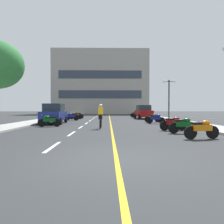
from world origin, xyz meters
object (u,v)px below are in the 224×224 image
(parked_car_near, at_px, (54,114))
(motorcycle_10, at_px, (137,114))
(street_lamp_mid, at_px, (169,90))
(motorcycle_0, at_px, (202,129))
(motorcycle_5, at_px, (153,118))
(motorcycle_7, at_px, (72,116))
(cyclist_rider, at_px, (101,116))
(motorcycle_1, at_px, (183,125))
(motorcycle_3, at_px, (49,121))
(parked_car_mid, at_px, (143,112))
(motorcycle_2, at_px, (173,123))
(motorcycle_4, at_px, (156,118))
(motorcycle_11, at_px, (136,114))
(motorcycle_8, at_px, (76,115))
(motorcycle_6, at_px, (71,116))
(motorcycle_9, at_px, (77,115))

(parked_car_near, height_order, motorcycle_10, parked_car_near)
(street_lamp_mid, height_order, motorcycle_0, street_lamp_mid)
(motorcycle_5, xyz_separation_m, motorcycle_7, (-8.79, 4.26, 0.00))
(cyclist_rider, bearing_deg, motorcycle_0, -46.18)
(street_lamp_mid, distance_m, motorcycle_1, 13.33)
(motorcycle_3, distance_m, motorcycle_5, 10.29)
(parked_car_mid, bearing_deg, motorcycle_2, -92.35)
(motorcycle_4, relative_size, motorcycle_11, 0.97)
(parked_car_near, relative_size, motorcycle_0, 2.51)
(motorcycle_3, bearing_deg, cyclist_rider, -22.15)
(parked_car_mid, relative_size, motorcycle_2, 2.52)
(motorcycle_8, bearing_deg, motorcycle_3, -91.36)
(motorcycle_3, height_order, motorcycle_11, same)
(cyclist_rider, bearing_deg, motorcycle_5, 53.20)
(street_lamp_mid, xyz_separation_m, motorcycle_0, (-2.77, -14.84, -3.04))
(motorcycle_1, distance_m, motorcycle_3, 9.76)
(parked_car_mid, distance_m, motorcycle_6, 9.77)
(motorcycle_1, distance_m, cyclist_rider, 5.52)
(motorcycle_2, relative_size, motorcycle_6, 1.03)
(motorcycle_7, xyz_separation_m, motorcycle_10, (8.67, 5.98, 0.00))
(parked_car_mid, height_order, motorcycle_7, parked_car_mid)
(parked_car_near, xyz_separation_m, motorcycle_7, (0.64, 6.06, -0.44))
(street_lamp_mid, distance_m, motorcycle_0, 15.40)
(cyclist_rider, bearing_deg, motorcycle_1, -30.85)
(motorcycle_3, bearing_deg, motorcycle_1, -27.04)
(motorcycle_10, bearing_deg, motorcycle_6, -139.10)
(parked_car_near, relative_size, motorcycle_4, 2.57)
(parked_car_mid, bearing_deg, cyclist_rider, -111.12)
(street_lamp_mid, relative_size, motorcycle_0, 2.70)
(parked_car_near, xyz_separation_m, motorcycle_2, (9.06, -6.19, -0.44))
(motorcycle_0, relative_size, motorcycle_10, 1.01)
(motorcycle_0, relative_size, motorcycle_7, 1.01)
(motorcycle_2, bearing_deg, motorcycle_0, -87.33)
(motorcycle_5, distance_m, motorcycle_6, 9.12)
(street_lamp_mid, bearing_deg, motorcycle_8, 164.87)
(motorcycle_9, relative_size, cyclist_rider, 0.96)
(parked_car_mid, distance_m, motorcycle_11, 5.61)
(parked_car_near, height_order, motorcycle_6, parked_car_near)
(motorcycle_4, bearing_deg, motorcycle_2, -92.28)
(motorcycle_11, height_order, cyclist_rider, cyclist_rider)
(motorcycle_0, xyz_separation_m, motorcycle_9, (-8.48, 19.49, 0.00))
(motorcycle_7, height_order, motorcycle_8, same)
(motorcycle_5, distance_m, motorcycle_7, 9.77)
(motorcycle_10, bearing_deg, motorcycle_2, -90.77)
(motorcycle_10, bearing_deg, motorcycle_9, -164.23)
(motorcycle_1, bearing_deg, motorcycle_8, 118.20)
(parked_car_near, bearing_deg, motorcycle_11, 56.76)
(motorcycle_1, distance_m, motorcycle_2, 1.51)
(parked_car_mid, height_order, motorcycle_2, parked_car_mid)
(street_lamp_mid, bearing_deg, motorcycle_6, -178.38)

